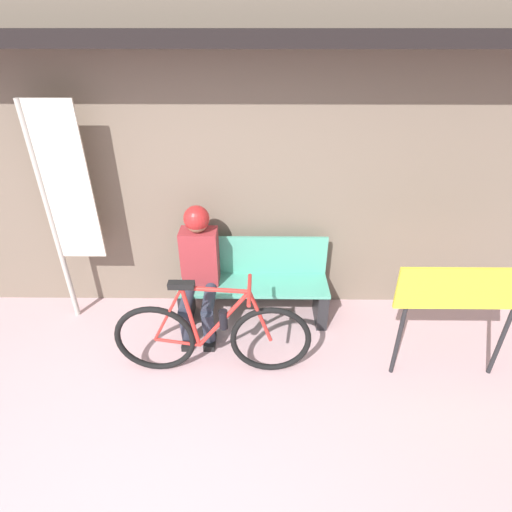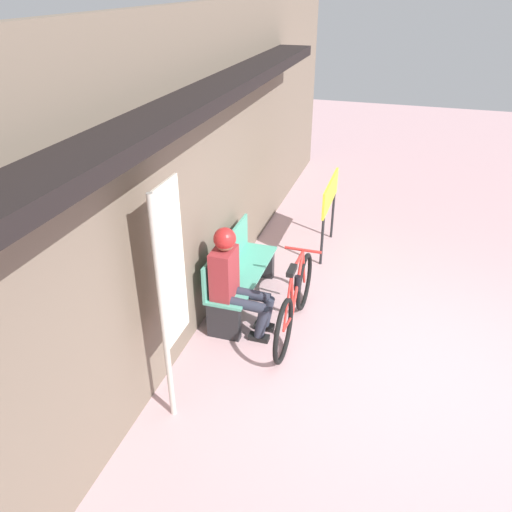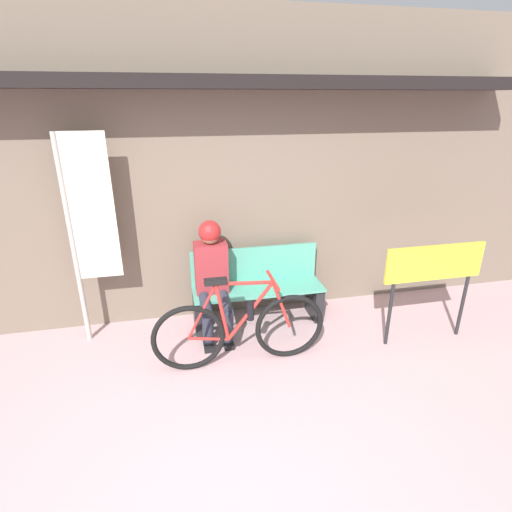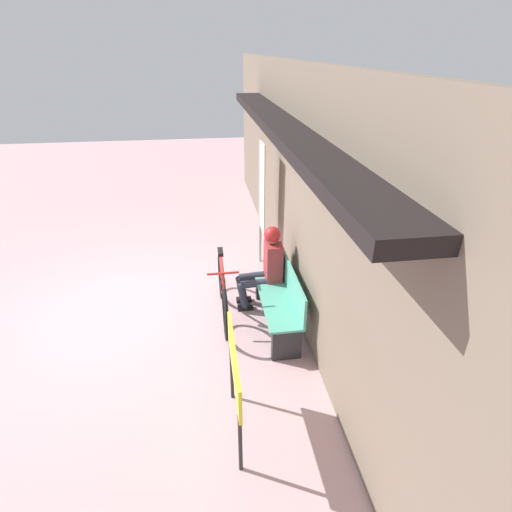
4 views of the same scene
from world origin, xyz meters
name	(u,v)px [view 1 (image 1 of 4)]	position (x,y,z in m)	size (l,w,h in m)	color
storefront_wall	(190,144)	(0.00, 2.33, 1.66)	(12.00, 0.56, 3.20)	#756656
park_bench_near	(254,285)	(0.57, 2.00, 0.38)	(1.42, 0.42, 0.83)	#51A88E
bicycle	(213,337)	(0.24, 1.27, 0.37)	(1.62, 0.40, 0.90)	black
person_seated	(199,263)	(0.07, 1.90, 0.69)	(0.34, 0.63, 1.22)	#2D3342
banner_pole	(62,197)	(-1.09, 2.01, 1.29)	(0.45, 0.05, 2.09)	#B7B2A8
signboard	(464,296)	(2.18, 1.26, 0.80)	(1.04, 0.04, 1.05)	#232326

